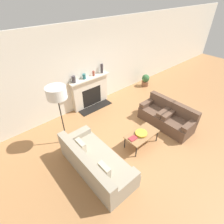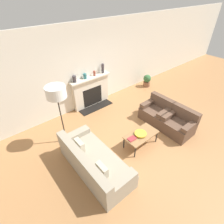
% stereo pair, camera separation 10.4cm
% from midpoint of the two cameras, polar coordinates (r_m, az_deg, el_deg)
% --- Properties ---
extents(ground_plane, '(18.00, 18.00, 0.00)m').
position_cam_midpoint_polar(ground_plane, '(5.44, 11.30, -8.37)').
color(ground_plane, '#A87547').
extents(wall_back, '(18.00, 0.06, 2.90)m').
position_cam_midpoint_polar(wall_back, '(6.33, -6.25, 14.72)').
color(wall_back, silver).
rests_on(wall_back, ground_plane).
extents(fireplace, '(1.56, 0.59, 1.13)m').
position_cam_midpoint_polar(fireplace, '(6.52, -6.37, 6.58)').
color(fireplace, beige).
rests_on(fireplace, ground_plane).
extents(couch, '(0.89, 2.04, 0.76)m').
position_cam_midpoint_polar(couch, '(4.40, -5.34, -16.03)').
color(couch, '#9E937F').
rests_on(couch, ground_plane).
extents(armchair_near, '(0.74, 0.88, 0.79)m').
position_cam_midpoint_polar(armchair_near, '(5.74, 21.43, -3.80)').
color(armchair_near, brown).
rests_on(armchair_near, ground_plane).
extents(armchair_far, '(0.74, 0.88, 0.79)m').
position_cam_midpoint_polar(armchair_far, '(6.06, 14.77, 0.10)').
color(armchair_far, brown).
rests_on(armchair_far, ground_plane).
extents(coffee_table, '(0.97, 0.51, 0.41)m').
position_cam_midpoint_polar(coffee_table, '(4.96, 10.10, -7.42)').
color(coffee_table, olive).
rests_on(coffee_table, ground_plane).
extents(bowl, '(0.33, 0.33, 0.06)m').
position_cam_midpoint_polar(bowl, '(4.90, 9.90, -6.98)').
color(bowl, gold).
rests_on(bowl, coffee_table).
extents(book, '(0.23, 0.17, 0.02)m').
position_cam_midpoint_polar(book, '(4.76, 7.16, -8.64)').
color(book, '#9E2D33').
rests_on(book, coffee_table).
extents(floor_lamp, '(0.50, 0.50, 1.81)m').
position_cam_midpoint_polar(floor_lamp, '(4.46, -17.08, 5.49)').
color(floor_lamp, black).
rests_on(floor_lamp, ground_plane).
extents(mantel_vase_left, '(0.13, 0.13, 0.22)m').
position_cam_midpoint_polar(mantel_vase_left, '(5.95, -11.69, 10.49)').
color(mantel_vase_left, '#3D383D').
rests_on(mantel_vase_left, fireplace).
extents(mantel_vase_center_left, '(0.11, 0.11, 0.18)m').
position_cam_midpoint_polar(mantel_vase_center_left, '(6.14, -8.32, 11.48)').
color(mantel_vase_center_left, '#28666B').
rests_on(mantel_vase_center_left, fireplace).
extents(mantel_vase_center_right, '(0.08, 0.08, 0.17)m').
position_cam_midpoint_polar(mantel_vase_center_right, '(6.33, -5.29, 12.48)').
color(mantel_vase_center_right, brown).
rests_on(mantel_vase_center_right, fireplace).
extents(mantel_vase_right, '(0.10, 0.10, 0.34)m').
position_cam_midpoint_polar(mantel_vase_right, '(6.50, -2.56, 14.04)').
color(mantel_vase_right, '#3D383D').
rests_on(mantel_vase_right, fireplace).
extents(potted_plant, '(0.33, 0.33, 0.54)m').
position_cam_midpoint_polar(potted_plant, '(8.07, 11.71, 10.05)').
color(potted_plant, brown).
rests_on(potted_plant, ground_plane).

